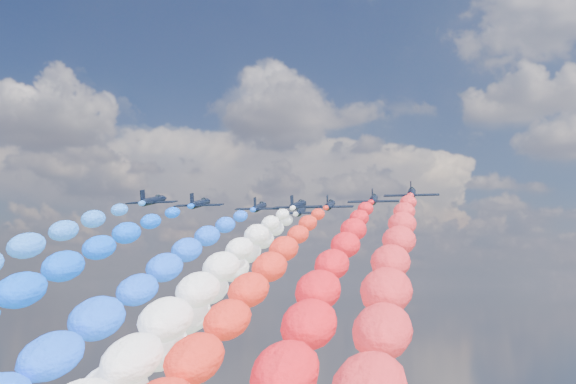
# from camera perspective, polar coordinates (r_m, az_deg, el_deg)

# --- Properties ---
(jet_0) EXTENTS (10.20, 13.61, 5.34)m
(jet_0) POSITION_cam_1_polar(r_m,az_deg,el_deg) (144.71, -10.33, -0.66)
(jet_0) COLOR black
(jet_1) EXTENTS (9.76, 13.30, 5.34)m
(jet_1) POSITION_cam_1_polar(r_m,az_deg,el_deg) (148.36, -6.79, -0.88)
(jet_1) COLOR black
(jet_2) EXTENTS (10.21, 13.62, 5.34)m
(jet_2) POSITION_cam_1_polar(r_m,az_deg,el_deg) (154.13, -2.21, -1.17)
(jet_2) COLOR black
(trail_2) EXTENTS (6.50, 131.30, 45.35)m
(trail_2) POSITION_cam_1_polar(r_m,az_deg,el_deg) (89.15, -13.00, -9.78)
(trail_2) COLOR #1553FB
(jet_3) EXTENTS (10.45, 13.79, 5.34)m
(jet_3) POSITION_cam_1_polar(r_m,az_deg,el_deg) (150.56, 0.76, -1.03)
(jet_3) COLOR black
(trail_3) EXTENTS (6.50, 131.30, 45.35)m
(trail_3) POSITION_cam_1_polar(r_m,az_deg,el_deg) (84.29, -8.19, -10.05)
(trail_3) COLOR white
(jet_4) EXTENTS (10.43, 13.77, 5.34)m
(jet_4) POSITION_cam_1_polar(r_m,az_deg,el_deg) (162.87, 0.96, -1.50)
(jet_4) COLOR black
(trail_4) EXTENTS (6.50, 131.30, 45.35)m
(trail_4) POSITION_cam_1_polar(r_m,az_deg,el_deg) (96.44, -6.70, -9.70)
(trail_4) COLOR silver
(jet_5) EXTENTS (10.22, 13.63, 5.34)m
(jet_5) POSITION_cam_1_polar(r_m,az_deg,el_deg) (150.54, 3.23, -1.01)
(jet_5) COLOR black
(trail_5) EXTENTS (6.50, 131.30, 45.35)m
(trail_5) POSITION_cam_1_polar(r_m,az_deg,el_deg) (83.38, -3.73, -10.13)
(trail_5) COLOR red
(jet_6) EXTENTS (10.25, 13.65, 5.34)m
(jet_6) POSITION_cam_1_polar(r_m,az_deg,el_deg) (141.63, 6.58, -0.59)
(jet_6) COLOR black
(trail_6) EXTENTS (6.50, 131.30, 45.35)m
(trail_6) POSITION_cam_1_polar(r_m,az_deg,el_deg) (73.60, 1.90, -10.53)
(trail_6) COLOR red
(jet_7) EXTENTS (9.86, 13.37, 5.34)m
(jet_7) POSITION_cam_1_polar(r_m,az_deg,el_deg) (132.83, 9.46, -0.10)
(jet_7) COLOR black
(trail_7) EXTENTS (6.50, 131.30, 45.35)m
(trail_7) POSITION_cam_1_polar(r_m,az_deg,el_deg) (64.33, 7.29, -10.96)
(trail_7) COLOR red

